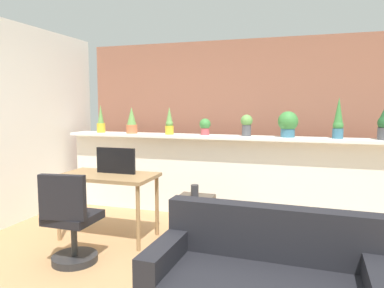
{
  "coord_description": "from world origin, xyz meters",
  "views": [
    {
      "loc": [
        1.01,
        -2.79,
        1.54
      ],
      "look_at": [
        -0.19,
        0.95,
        1.11
      ],
      "focal_mm": 33.66,
      "sensor_mm": 36.0,
      "label": 1
    }
  ],
  "objects_px": {
    "potted_plant_3": "(205,126)",
    "desk": "(108,181)",
    "potted_plant_2": "(169,123)",
    "office_chair": "(71,226)",
    "side_cube_shelf": "(195,218)",
    "vase_on_shelf": "(195,191)",
    "potted_plant_1": "(132,121)",
    "potted_plant_4": "(247,124)",
    "potted_plant_5": "(288,123)",
    "potted_plant_0": "(101,121)",
    "potted_plant_6": "(338,120)",
    "tv_monitor": "(116,161)"
  },
  "relations": [
    {
      "from": "potted_plant_2",
      "to": "tv_monitor",
      "type": "bearing_deg",
      "value": -103.72
    },
    {
      "from": "potted_plant_3",
      "to": "potted_plant_6",
      "type": "distance_m",
      "value": 1.71
    },
    {
      "from": "side_cube_shelf",
      "to": "vase_on_shelf",
      "type": "bearing_deg",
      "value": 102.42
    },
    {
      "from": "tv_monitor",
      "to": "side_cube_shelf",
      "type": "relative_size",
      "value": 0.97
    },
    {
      "from": "potted_plant_3",
      "to": "side_cube_shelf",
      "type": "bearing_deg",
      "value": -81.16
    },
    {
      "from": "tv_monitor",
      "to": "desk",
      "type": "bearing_deg",
      "value": -127.77
    },
    {
      "from": "potted_plant_3",
      "to": "desk",
      "type": "height_order",
      "value": "potted_plant_3"
    },
    {
      "from": "potted_plant_6",
      "to": "side_cube_shelf",
      "type": "height_order",
      "value": "potted_plant_6"
    },
    {
      "from": "potted_plant_6",
      "to": "side_cube_shelf",
      "type": "xyz_separation_m",
      "value": [
        -1.56,
        -0.95,
        -1.1
      ]
    },
    {
      "from": "potted_plant_5",
      "to": "potted_plant_6",
      "type": "relative_size",
      "value": 0.65
    },
    {
      "from": "potted_plant_4",
      "to": "side_cube_shelf",
      "type": "relative_size",
      "value": 0.57
    },
    {
      "from": "potted_plant_4",
      "to": "potted_plant_6",
      "type": "bearing_deg",
      "value": -0.7
    },
    {
      "from": "tv_monitor",
      "to": "potted_plant_5",
      "type": "bearing_deg",
      "value": 30.92
    },
    {
      "from": "potted_plant_2",
      "to": "office_chair",
      "type": "height_order",
      "value": "potted_plant_2"
    },
    {
      "from": "tv_monitor",
      "to": "side_cube_shelf",
      "type": "distance_m",
      "value": 1.13
    },
    {
      "from": "potted_plant_0",
      "to": "potted_plant_4",
      "type": "height_order",
      "value": "potted_plant_0"
    },
    {
      "from": "potted_plant_3",
      "to": "desk",
      "type": "distance_m",
      "value": 1.57
    },
    {
      "from": "potted_plant_1",
      "to": "potted_plant_5",
      "type": "relative_size",
      "value": 1.15
    },
    {
      "from": "potted_plant_3",
      "to": "tv_monitor",
      "type": "bearing_deg",
      "value": -123.87
    },
    {
      "from": "potted_plant_2",
      "to": "potted_plant_3",
      "type": "bearing_deg",
      "value": 8.38
    },
    {
      "from": "potted_plant_6",
      "to": "tv_monitor",
      "type": "xyz_separation_m",
      "value": [
        -2.47,
        -1.11,
        -0.45
      ]
    },
    {
      "from": "side_cube_shelf",
      "to": "office_chair",
      "type": "bearing_deg",
      "value": -133.68
    },
    {
      "from": "potted_plant_4",
      "to": "potted_plant_6",
      "type": "distance_m",
      "value": 1.14
    },
    {
      "from": "potted_plant_6",
      "to": "potted_plant_1",
      "type": "bearing_deg",
      "value": -178.85
    },
    {
      "from": "potted_plant_0",
      "to": "desk",
      "type": "bearing_deg",
      "value": -55.54
    },
    {
      "from": "potted_plant_1",
      "to": "potted_plant_3",
      "type": "distance_m",
      "value": 1.09
    },
    {
      "from": "potted_plant_3",
      "to": "office_chair",
      "type": "xyz_separation_m",
      "value": [
        -0.79,
        -1.95,
        -0.86
      ]
    },
    {
      "from": "potted_plant_0",
      "to": "tv_monitor",
      "type": "height_order",
      "value": "potted_plant_0"
    },
    {
      "from": "potted_plant_1",
      "to": "potted_plant_5",
      "type": "bearing_deg",
      "value": 1.57
    },
    {
      "from": "office_chair",
      "to": "vase_on_shelf",
      "type": "height_order",
      "value": "office_chair"
    },
    {
      "from": "tv_monitor",
      "to": "potted_plant_2",
      "type": "bearing_deg",
      "value": 76.28
    },
    {
      "from": "potted_plant_4",
      "to": "potted_plant_5",
      "type": "distance_m",
      "value": 0.53
    },
    {
      "from": "potted_plant_5",
      "to": "side_cube_shelf",
      "type": "height_order",
      "value": "potted_plant_5"
    },
    {
      "from": "potted_plant_1",
      "to": "potted_plant_4",
      "type": "xyz_separation_m",
      "value": [
        1.66,
        0.07,
        -0.01
      ]
    },
    {
      "from": "potted_plant_3",
      "to": "office_chair",
      "type": "distance_m",
      "value": 2.28
    },
    {
      "from": "potted_plant_3",
      "to": "vase_on_shelf",
      "type": "height_order",
      "value": "potted_plant_3"
    },
    {
      "from": "potted_plant_1",
      "to": "office_chair",
      "type": "height_order",
      "value": "potted_plant_1"
    },
    {
      "from": "potted_plant_0",
      "to": "tv_monitor",
      "type": "xyz_separation_m",
      "value": [
        0.85,
        -1.07,
        -0.4
      ]
    },
    {
      "from": "potted_plant_0",
      "to": "potted_plant_1",
      "type": "relative_size",
      "value": 1.09
    },
    {
      "from": "potted_plant_2",
      "to": "potted_plant_5",
      "type": "height_order",
      "value": "potted_plant_2"
    },
    {
      "from": "potted_plant_2",
      "to": "potted_plant_3",
      "type": "relative_size",
      "value": 1.69
    },
    {
      "from": "potted_plant_4",
      "to": "potted_plant_5",
      "type": "height_order",
      "value": "potted_plant_5"
    },
    {
      "from": "potted_plant_0",
      "to": "vase_on_shelf",
      "type": "distance_m",
      "value": 2.1
    },
    {
      "from": "potted_plant_1",
      "to": "potted_plant_5",
      "type": "distance_m",
      "value": 2.2
    },
    {
      "from": "potted_plant_2",
      "to": "potted_plant_4",
      "type": "bearing_deg",
      "value": 3.88
    },
    {
      "from": "potted_plant_4",
      "to": "potted_plant_5",
      "type": "bearing_deg",
      "value": -1.04
    },
    {
      "from": "potted_plant_1",
      "to": "potted_plant_5",
      "type": "height_order",
      "value": "potted_plant_1"
    },
    {
      "from": "potted_plant_5",
      "to": "potted_plant_2",
      "type": "bearing_deg",
      "value": -177.75
    },
    {
      "from": "potted_plant_0",
      "to": "potted_plant_3",
      "type": "xyz_separation_m",
      "value": [
        1.61,
        0.06,
        -0.05
      ]
    },
    {
      "from": "potted_plant_0",
      "to": "potted_plant_5",
      "type": "xyz_separation_m",
      "value": [
        2.72,
        0.05,
        0.0
      ]
    }
  ]
}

